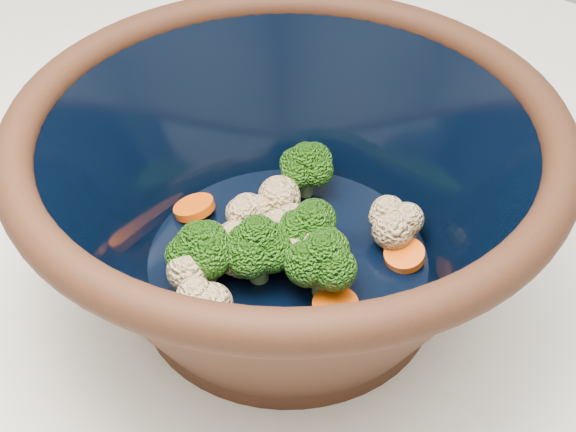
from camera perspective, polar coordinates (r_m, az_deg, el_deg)
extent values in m
cylinder|color=black|center=(0.55, 0.00, -4.80)|extent=(0.20, 0.20, 0.01)
torus|color=black|center=(0.47, 0.00, 6.28)|extent=(0.33, 0.33, 0.02)
cylinder|color=black|center=(0.54, 0.00, -2.95)|extent=(0.19, 0.19, 0.00)
cylinder|color=#608442|center=(0.52, -6.24, -3.81)|extent=(0.01, 0.01, 0.02)
ellipsoid|color=#2B7416|center=(0.50, -6.43, -1.96)|extent=(0.04, 0.04, 0.03)
cylinder|color=#608442|center=(0.51, 2.42, -4.72)|extent=(0.01, 0.01, 0.02)
ellipsoid|color=#2B7416|center=(0.49, 2.49, -2.80)|extent=(0.04, 0.04, 0.03)
cylinder|color=#608442|center=(0.58, 1.25, 2.27)|extent=(0.01, 0.01, 0.02)
ellipsoid|color=#2B7416|center=(0.57, 1.28, 3.95)|extent=(0.04, 0.04, 0.03)
cylinder|color=#608442|center=(0.51, -2.11, -3.67)|extent=(0.01, 0.01, 0.02)
ellipsoid|color=#2B7416|center=(0.50, -2.17, -1.67)|extent=(0.04, 0.04, 0.04)
cylinder|color=#608442|center=(0.53, 1.57, -2.37)|extent=(0.01, 0.01, 0.02)
ellipsoid|color=#2B7416|center=(0.51, 1.62, -0.52)|extent=(0.04, 0.04, 0.03)
sphere|color=#F7E7AA|center=(0.52, 0.27, -2.11)|extent=(0.03, 0.03, 0.03)
sphere|color=#F7E7AA|center=(0.51, -3.28, -3.01)|extent=(0.03, 0.03, 0.03)
sphere|color=#F7E7AA|center=(0.53, -4.78, -2.02)|extent=(0.03, 0.03, 0.03)
sphere|color=#F7E7AA|center=(0.54, 7.48, -0.96)|extent=(0.03, 0.03, 0.03)
sphere|color=#F7E7AA|center=(0.52, 1.09, -1.96)|extent=(0.03, 0.03, 0.03)
sphere|color=#F7E7AA|center=(0.56, -0.63, 1.39)|extent=(0.03, 0.03, 0.03)
sphere|color=#F7E7AA|center=(0.51, -6.52, -3.69)|extent=(0.03, 0.03, 0.03)
sphere|color=#F7E7AA|center=(0.49, -5.48, -6.26)|extent=(0.03, 0.03, 0.03)
sphere|color=#F7E7AA|center=(0.53, -0.04, -1.57)|extent=(0.03, 0.03, 0.03)
sphere|color=#F7E7AA|center=(0.55, -2.88, 0.35)|extent=(0.03, 0.03, 0.03)
cylinder|color=#E05209|center=(0.57, -6.69, 0.61)|extent=(0.03, 0.03, 0.01)
cylinder|color=#E05209|center=(0.53, 8.28, -2.77)|extent=(0.03, 0.03, 0.01)
cylinder|color=#E05209|center=(0.53, 1.17, -2.99)|extent=(0.03, 0.03, 0.01)
cylinder|color=#E05209|center=(0.50, 3.38, -6.37)|extent=(0.03, 0.03, 0.01)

